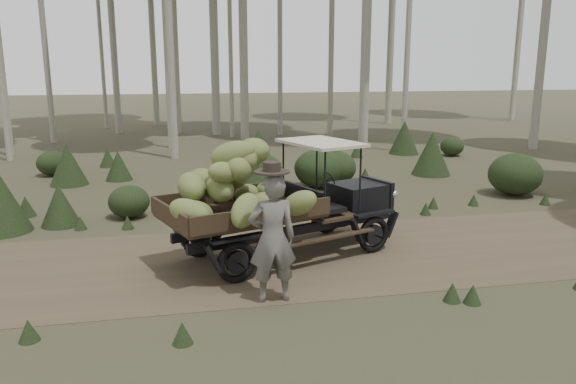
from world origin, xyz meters
TOP-DOWN VIEW (x-y plane):
  - ground at (0.00, 0.00)m, footprint 120.00×120.00m
  - dirt_track at (0.00, 0.00)m, footprint 70.00×4.00m
  - banana_truck at (-2.33, -0.04)m, footprint 4.72×3.09m
  - farmer at (-2.41, -1.80)m, footprint 0.72×0.53m
  - undergrowth at (-0.26, 1.92)m, footprint 22.41×22.26m

SIDE VIEW (x-z plane):
  - ground at x=0.00m, z-range 0.00..0.00m
  - dirt_track at x=0.00m, z-range 0.00..0.01m
  - undergrowth at x=-0.26m, z-range -0.13..1.26m
  - farmer at x=-2.41m, z-range -0.06..2.05m
  - banana_truck at x=-2.33m, z-range 0.17..2.48m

